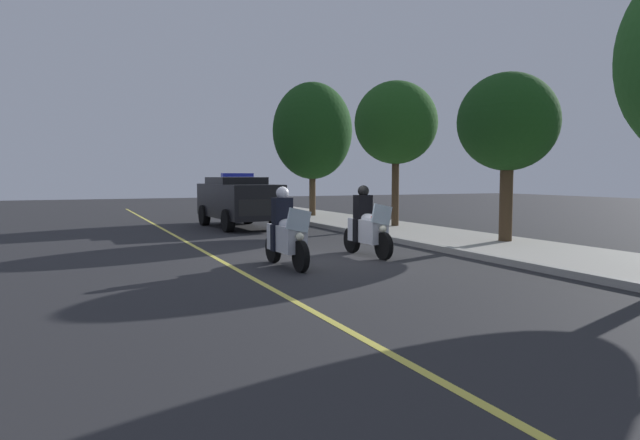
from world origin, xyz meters
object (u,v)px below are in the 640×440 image
at_px(police_motorcycle_lead_left, 286,234).
at_px(tree_behind_suv, 312,131).
at_px(police_motorcycle_lead_right, 367,227).
at_px(tree_mid_block, 508,123).
at_px(police_suv, 238,199).
at_px(tree_far_back, 396,123).

relative_size(police_motorcycle_lead_left, tree_behind_suv, 0.35).
xyz_separation_m(police_motorcycle_lead_right, tree_mid_block, (-0.53, 4.75, 2.74)).
height_order(police_motorcycle_lead_left, police_suv, police_suv).
bearing_deg(police_motorcycle_lead_left, police_motorcycle_lead_right, 108.84).
bearing_deg(tree_far_back, tree_mid_block, 2.59).
bearing_deg(tree_behind_suv, police_motorcycle_lead_left, -25.12).
bearing_deg(police_suv, tree_mid_block, 33.59).
bearing_deg(police_motorcycle_lead_right, tree_mid_block, 96.34).
xyz_separation_m(police_suv, tree_far_back, (2.66, 5.25, 2.82)).
bearing_deg(tree_behind_suv, tree_far_back, 5.58).
bearing_deg(tree_far_back, police_motorcycle_lead_left, -44.70).
height_order(tree_far_back, tree_behind_suv, tree_behind_suv).
relative_size(police_suv, tree_behind_suv, 0.81).
bearing_deg(tree_far_back, police_motorcycle_lead_right, -36.18).
bearing_deg(tree_far_back, tree_behind_suv, -174.42).
bearing_deg(police_suv, tree_far_back, 63.14).
distance_m(police_suv, tree_mid_block, 10.22).
distance_m(police_motorcycle_lead_left, police_suv, 9.77).
distance_m(police_motorcycle_lead_right, tree_behind_suv, 13.56).
height_order(tree_mid_block, tree_far_back, tree_far_back).
bearing_deg(police_suv, police_motorcycle_lead_right, 4.85).
bearing_deg(tree_mid_block, police_motorcycle_lead_right, -83.66).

